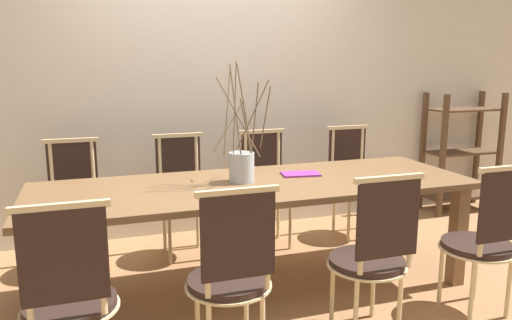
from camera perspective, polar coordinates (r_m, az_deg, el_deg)
name	(u,v)px	position (r m, az deg, el deg)	size (l,w,h in m)	color
ground_plane	(256,288)	(3.50, 0.00, -14.38)	(16.00, 16.00, 0.00)	#9E7047
wall_rear	(208,51)	(4.42, -5.55, 12.30)	(12.00, 0.06, 3.20)	beige
dining_table	(256,195)	(3.27, 0.00, -4.00)	(2.86, 0.95, 0.74)	brown
chair_near_leftend	(69,294)	(2.44, -20.61, -14.19)	(0.44, 0.44, 0.95)	black
chair_near_left	(231,272)	(2.52, -2.86, -12.68)	(0.44, 0.44, 0.95)	black
chair_near_center	(372,253)	(2.82, 13.16, -10.27)	(0.44, 0.44, 0.95)	black
chair_near_right	(485,237)	(3.26, 24.68, -8.02)	(0.44, 0.44, 0.95)	black
chair_far_leftend	(74,202)	(3.91, -20.04, -4.55)	(0.44, 0.44, 0.95)	black
chair_far_left	(182,193)	(3.96, -8.45, -3.77)	(0.44, 0.44, 0.95)	black
chair_far_center	(267,186)	(4.14, 1.24, -3.00)	(0.44, 0.44, 0.95)	black
chair_far_right	(353,179)	(4.47, 11.04, -2.13)	(0.44, 0.44, 0.95)	black
vase_centerpiece	(242,164)	(3.25, -1.65, -0.49)	(0.37, 0.37, 0.78)	#B2BCC1
book_stack	(301,174)	(3.48, 5.12, -1.60)	(0.28, 0.19, 0.01)	#842D8C
shelving_rack	(461,153)	(5.48, 22.37, 0.78)	(0.74, 0.35, 1.21)	#513823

